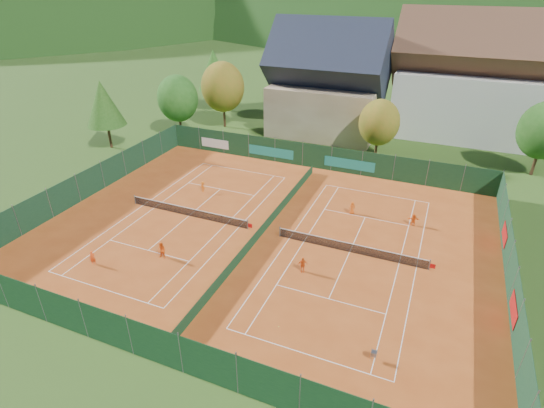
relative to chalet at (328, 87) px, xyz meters
The scene contains 29 objects.
ground 30.87m from the chalet, 84.29° to the right, with size 600.00×600.00×0.00m, color #2A4A17.
clay_pad 30.87m from the chalet, 84.29° to the right, with size 40.00×32.00×0.01m, color #A84618.
court_markings_left 31.12m from the chalet, 99.46° to the right, with size 11.03×23.83×0.00m.
court_markings_right 32.63m from the chalet, 69.86° to the right, with size 11.03×23.83×0.00m.
tennis_net_left 31.00m from the chalet, 99.17° to the right, with size 13.30×0.10×1.02m.
tennis_net_right 32.59m from the chalet, 69.60° to the right, with size 13.30×0.10×1.02m.
court_divider 30.77m from the chalet, 84.29° to the right, with size 0.03×28.80×1.00m.
fence_north 15.14m from the chalet, 79.70° to the right, with size 40.00×0.10×3.00m.
fence_south 46.38m from the chalet, 86.27° to the right, with size 40.00×0.04×3.00m.
fence_west 34.86m from the chalet, 119.54° to the right, with size 0.04×32.00×3.00m.
fence_east 38.11m from the chalet, 52.48° to the right, with size 0.09×32.00×3.00m.
chalet is the anchor object (origin of this frame).
hotel_block_a 19.94m from the chalet, 17.53° to the left, with size 21.60×11.00×17.25m.
tree_west_front 21.51m from the chalet, 152.24° to the right, with size 5.72×5.72×8.69m.
tree_west_mid 15.53m from the chalet, 165.07° to the right, with size 6.44×6.44×9.78m.
tree_west_back 21.38m from the chalet, 169.22° to the left, with size 5.60×5.60×10.00m.
tree_center 12.19m from the chalet, 41.63° to the right, with size 5.01×5.01×7.60m.
tree_west_side 30.81m from the chalet, 144.25° to the right, with size 5.04×5.04×9.00m.
mountain_backdrop 211.04m from the chalet, 81.19° to the left, with size 820.00×530.00×242.00m.
ball_hopper 43.84m from the chalet, 69.74° to the right, with size 0.34×0.34×0.80m.
loose_ball_0 37.05m from the chalet, 101.20° to the right, with size 0.07×0.07×0.07m, color #CCD833.
loose_ball_1 41.84m from the chalet, 77.89° to the right, with size 0.07×0.07×0.07m, color #CCD833.
loose_ball_2 27.65m from the chalet, 79.12° to the right, with size 0.07×0.07×0.07m, color #CCD833.
player_left_near 40.90m from the chalet, 101.23° to the right, with size 0.44×0.29×1.22m, color #EB4914.
player_left_mid 37.44m from the chalet, 94.92° to the right, with size 0.74×0.57×1.51m, color orange.
player_left_far 26.38m from the chalet, 104.44° to the right, with size 0.78×0.45×1.20m, color orange.
player_right_near 35.54m from the chalet, 76.53° to the right, with size 0.80×0.33×1.36m, color #E25114.
player_right_far_a 25.94m from the chalet, 67.65° to the right, with size 0.63×0.41×1.28m, color #DB5713.
player_right_far_b 28.63m from the chalet, 56.56° to the right, with size 1.12×0.36×1.21m, color orange.
Camera 1 is at (13.38, -29.98, 20.78)m, focal length 28.00 mm.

